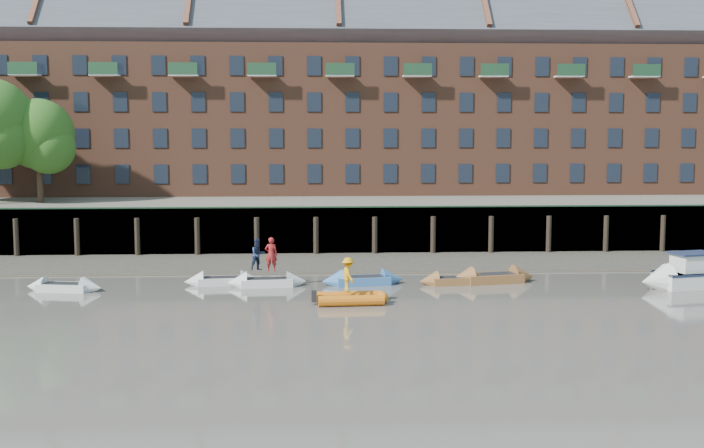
{
  "coord_description": "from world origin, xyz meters",
  "views": [
    {
      "loc": [
        -2.55,
        -37.59,
        8.71
      ],
      "look_at": [
        -0.04,
        12.0,
        3.2
      ],
      "focal_mm": 45.0,
      "sensor_mm": 36.0,
      "label": 1
    }
  ],
  "objects": [
    {
      "name": "motor_launch",
      "position": [
        17.79,
        8.61,
        0.62
      ],
      "size": [
        6.16,
        3.19,
        2.43
      ],
      "rotation": [
        0.0,
        0.0,
        3.37
      ],
      "color": "silver",
      "rests_on": "ground"
    },
    {
      "name": "rib_tender",
      "position": [
        -0.34,
        5.15,
        0.27
      ],
      "size": [
        3.57,
        1.86,
        0.61
      ],
      "rotation": [
        0.0,
        0.0,
        0.06
      ],
      "color": "orange",
      "rests_on": "ground"
    },
    {
      "name": "person_rower_b",
      "position": [
        -5.3,
        10.36,
        1.73
      ],
      "size": [
        1.07,
        0.99,
        1.76
      ],
      "primitive_type": "imported",
      "rotation": [
        0.0,
        0.0,
        0.49
      ],
      "color": "#19233F",
      "rests_on": "rowboat_3"
    },
    {
      "name": "rowboat_4",
      "position": [
        0.46,
        10.4,
        0.24
      ],
      "size": [
        4.74,
        1.97,
        1.33
      ],
      "rotation": [
        0.0,
        0.0,
        0.14
      ],
      "color": "#3869A4",
      "rests_on": "ground"
    },
    {
      "name": "foreshore",
      "position": [
        0.0,
        18.0,
        0.0
      ],
      "size": [
        110.0,
        8.0,
        0.5
      ],
      "primitive_type": "cube",
      "color": "#3D382F",
      "rests_on": "ground"
    },
    {
      "name": "river_wall",
      "position": [
        -0.0,
        22.38,
        1.59
      ],
      "size": [
        110.0,
        1.23,
        3.3
      ],
      "color": "#2D2A26",
      "rests_on": "ground"
    },
    {
      "name": "rowboat_5",
      "position": [
        5.59,
        10.24,
        0.21
      ],
      "size": [
        4.17,
        1.62,
        1.18
      ],
      "rotation": [
        0.0,
        0.0,
        0.11
      ],
      "color": "brown",
      "rests_on": "ground"
    },
    {
      "name": "rowboat_0",
      "position": [
        -15.52,
        9.27,
        0.21
      ],
      "size": [
        4.31,
        1.92,
        1.21
      ],
      "rotation": [
        0.0,
        0.0,
        -0.18
      ],
      "color": "silver",
      "rests_on": "ground"
    },
    {
      "name": "person_rib_crew",
      "position": [
        -0.58,
        5.22,
        1.43
      ],
      "size": [
        0.93,
        1.25,
        1.73
      ],
      "primitive_type": "imported",
      "rotation": [
        0.0,
        0.0,
        1.86
      ],
      "color": "orange",
      "rests_on": "rib_tender"
    },
    {
      "name": "rowboat_2",
      "position": [
        -7.3,
        10.8,
        0.21
      ],
      "size": [
        4.28,
        1.73,
        1.21
      ],
      "rotation": [
        0.0,
        0.0,
        0.13
      ],
      "color": "silver",
      "rests_on": "ground"
    },
    {
      "name": "apartment_terrace",
      "position": [
        -0.0,
        36.99,
        12.82
      ],
      "size": [
        80.6,
        15.56,
        20.98
      ],
      "color": "brown",
      "rests_on": "bank_terrace"
    },
    {
      "name": "mud_band",
      "position": [
        0.0,
        14.6,
        0.0
      ],
      "size": [
        110.0,
        1.6,
        0.1
      ],
      "primitive_type": "cube",
      "color": "#4C4336",
      "rests_on": "ground"
    },
    {
      "name": "ground",
      "position": [
        0.0,
        0.0,
        0.0
      ],
      "size": [
        220.0,
        220.0,
        0.0
      ],
      "primitive_type": "plane",
      "color": "#605B53",
      "rests_on": "ground"
    },
    {
      "name": "rowboat_6",
      "position": [
        7.79,
        10.66,
        0.26
      ],
      "size": [
        5.2,
        2.42,
        1.45
      ],
      "rotation": [
        0.0,
        0.0,
        0.2
      ],
      "color": "brown",
      "rests_on": "ground"
    },
    {
      "name": "rowboat_3",
      "position": [
        -4.81,
        10.16,
        0.22
      ],
      "size": [
        4.43,
        1.56,
        1.26
      ],
      "rotation": [
        0.0,
        0.0,
        0.07
      ],
      "color": "silver",
      "rests_on": "ground"
    },
    {
      "name": "bank_terrace",
      "position": [
        0.0,
        36.0,
        1.6
      ],
      "size": [
        110.0,
        28.0,
        3.2
      ],
      "primitive_type": "cube",
      "color": "#5E594D",
      "rests_on": "ground"
    },
    {
      "name": "person_rower_a",
      "position": [
        -4.55,
        10.09,
        1.78
      ],
      "size": [
        0.68,
        0.45,
        1.86
      ],
      "primitive_type": "imported",
      "rotation": [
        0.0,
        0.0,
        3.15
      ],
      "color": "maroon",
      "rests_on": "rowboat_3"
    }
  ]
}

